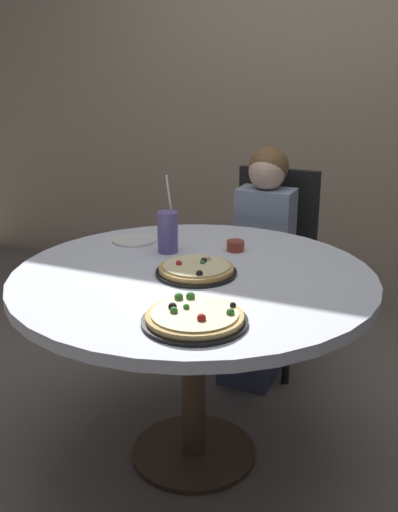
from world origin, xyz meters
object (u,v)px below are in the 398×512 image
(dining_table, at_px, (193,297))
(soda_cup, at_px, (168,232))
(chair_wooden, at_px, (271,256))
(plate_small, at_px, (134,240))
(pizza_cheese, at_px, (195,318))
(sauce_bowl, at_px, (235,246))
(pizza_veggie, at_px, (196,270))
(diner_child, at_px, (259,277))

(dining_table, relative_size, soda_cup, 4.20)
(chair_wooden, bearing_deg, plate_small, -119.34)
(pizza_cheese, xyz_separation_m, sauce_bowl, (-0.13, 0.68, 0.00))
(pizza_veggie, relative_size, sauce_bowl, 4.09)
(diner_child, bearing_deg, pizza_cheese, -81.15)
(chair_wooden, xyz_separation_m, pizza_cheese, (0.18, -1.30, 0.24))
(chair_wooden, distance_m, pizza_veggie, 0.96)
(diner_child, bearing_deg, sauce_bowl, -84.44)
(pizza_cheese, height_order, plate_small, pizza_cheese)
(dining_table, height_order, soda_cup, soda_cup)
(diner_child, relative_size, soda_cup, 3.53)
(plate_small, bearing_deg, chair_wooden, 60.66)
(pizza_cheese, bearing_deg, plate_small, 131.60)
(pizza_cheese, relative_size, plate_small, 1.72)
(chair_wooden, distance_m, plate_small, 0.81)
(pizza_cheese, height_order, soda_cup, soda_cup)
(sauce_bowl, bearing_deg, pizza_veggie, -95.89)
(soda_cup, distance_m, plate_small, 0.21)
(plate_small, bearing_deg, soda_cup, -19.34)
(chair_wooden, height_order, diner_child, diner_child)
(chair_wooden, xyz_separation_m, pizza_veggie, (0.01, -0.93, 0.24))
(plate_small, bearing_deg, sauce_bowl, 7.26)
(sauce_bowl, relative_size, plate_small, 0.39)
(pizza_veggie, relative_size, plate_small, 1.59)
(pizza_cheese, distance_m, plate_small, 0.83)
(pizza_veggie, xyz_separation_m, plate_small, (-0.39, 0.25, -0.01))
(soda_cup, bearing_deg, diner_child, 71.02)
(pizza_cheese, bearing_deg, chair_wooden, 97.68)
(soda_cup, bearing_deg, pizza_veggie, -42.61)
(pizza_veggie, bearing_deg, pizza_cheese, -66.35)
(chair_wooden, distance_m, diner_child, 0.19)
(diner_child, height_order, plate_small, diner_child)
(pizza_cheese, height_order, sauce_bowl, pizza_cheese)
(soda_cup, bearing_deg, sauce_bowl, 27.11)
(soda_cup, bearing_deg, plate_small, 160.66)
(diner_child, bearing_deg, chair_wooden, 90.43)
(dining_table, xyz_separation_m, pizza_cheese, (0.17, -0.37, 0.11))
(pizza_cheese, distance_m, soda_cup, 0.67)
(dining_table, bearing_deg, pizza_veggie, -14.11)
(dining_table, xyz_separation_m, plate_small, (-0.38, 0.25, 0.10))
(chair_wooden, bearing_deg, sauce_bowl, -85.94)
(pizza_veggie, bearing_deg, plate_small, 147.14)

